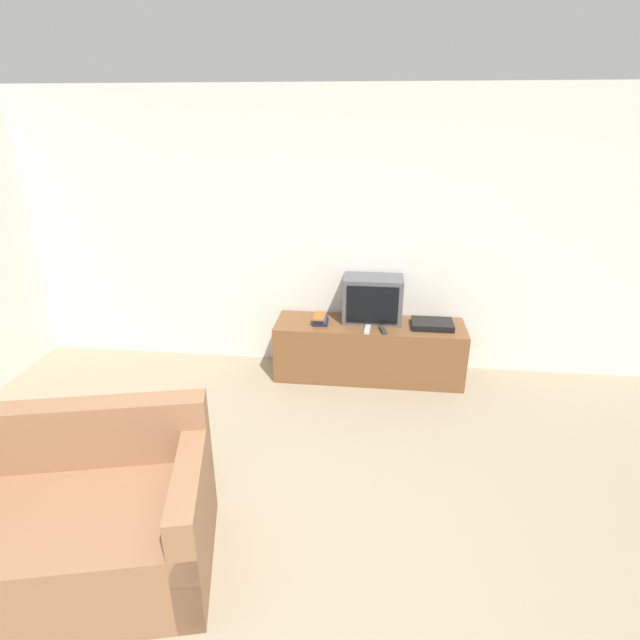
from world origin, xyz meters
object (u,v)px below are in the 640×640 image
(book_stack, at_px, (320,319))
(tv_stand, at_px, (369,350))
(set_top_box, at_px, (432,324))
(remote_on_stand, at_px, (383,330))
(remote_secondary, at_px, (367,329))
(television, at_px, (373,299))
(couch, at_px, (41,529))

(book_stack, bearing_deg, tv_stand, 3.12)
(tv_stand, height_order, set_top_box, set_top_box)
(remote_on_stand, bearing_deg, book_stack, 167.50)
(tv_stand, xyz_separation_m, set_top_box, (0.57, -0.01, 0.30))
(remote_on_stand, bearing_deg, remote_secondary, -179.95)
(tv_stand, relative_size, remote_on_stand, 10.35)
(remote_on_stand, bearing_deg, set_top_box, 18.11)
(book_stack, xyz_separation_m, remote_on_stand, (0.58, -0.13, -0.03))
(television, bearing_deg, set_top_box, -10.05)
(television, bearing_deg, tv_stand, -99.72)
(book_stack, height_order, remote_on_stand, book_stack)
(remote_secondary, bearing_deg, set_top_box, 14.08)
(couch, xyz_separation_m, remote_secondary, (1.67, 2.29, 0.25))
(tv_stand, relative_size, remote_secondary, 10.10)
(tv_stand, height_order, remote_secondary, remote_secondary)
(set_top_box, bearing_deg, television, 169.95)
(couch, bearing_deg, television, 42.38)
(tv_stand, height_order, couch, couch)
(television, height_order, couch, television)
(couch, height_order, set_top_box, couch)
(tv_stand, distance_m, couch, 2.97)
(remote_secondary, relative_size, set_top_box, 0.47)
(couch, height_order, book_stack, couch)
(television, height_order, remote_on_stand, television)
(remote_secondary, bearing_deg, book_stack, 163.78)
(television, bearing_deg, book_stack, -166.28)
(tv_stand, distance_m, set_top_box, 0.64)
(remote_on_stand, xyz_separation_m, set_top_box, (0.45, 0.15, 0.02))
(remote_on_stand, height_order, set_top_box, set_top_box)
(tv_stand, relative_size, couch, 0.92)
(tv_stand, bearing_deg, couch, -124.63)
(television, xyz_separation_m, remote_secondary, (-0.04, -0.25, -0.20))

